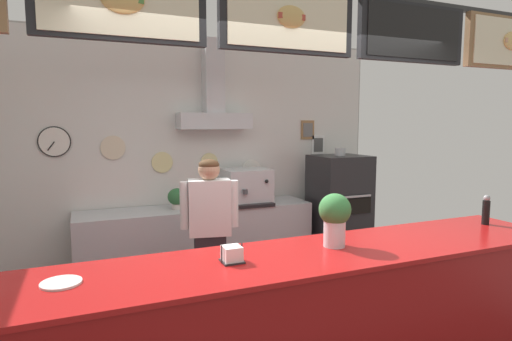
{
  "coord_description": "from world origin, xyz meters",
  "views": [
    {
      "loc": [
        -1.23,
        -2.72,
        1.91
      ],
      "look_at": [
        0.22,
        0.74,
        1.48
      ],
      "focal_mm": 29.25,
      "sensor_mm": 36.0,
      "label": 1
    }
  ],
  "objects_px": {
    "napkin_holder": "(232,255)",
    "pepper_grinder": "(486,210)",
    "pizza_oven": "(339,210)",
    "condiment_plate": "(61,283)",
    "shop_worker": "(210,235)",
    "espresso_machine": "(246,187)",
    "potted_thyme": "(223,193)",
    "potted_basil": "(177,198)",
    "basil_vase": "(335,218)"
  },
  "relations": [
    {
      "from": "pizza_oven",
      "to": "condiment_plate",
      "type": "height_order",
      "value": "pizza_oven"
    },
    {
      "from": "pizza_oven",
      "to": "basil_vase",
      "type": "xyz_separation_m",
      "value": [
        -1.6,
        -2.31,
        0.53
      ]
    },
    {
      "from": "pizza_oven",
      "to": "condiment_plate",
      "type": "distance_m",
      "value": 4.03
    },
    {
      "from": "pepper_grinder",
      "to": "napkin_holder",
      "type": "bearing_deg",
      "value": -178.09
    },
    {
      "from": "shop_worker",
      "to": "pepper_grinder",
      "type": "bearing_deg",
      "value": 157.49
    },
    {
      "from": "napkin_holder",
      "to": "pepper_grinder",
      "type": "height_order",
      "value": "pepper_grinder"
    },
    {
      "from": "pizza_oven",
      "to": "basil_vase",
      "type": "height_order",
      "value": "pizza_oven"
    },
    {
      "from": "shop_worker",
      "to": "potted_thyme",
      "type": "xyz_separation_m",
      "value": [
        0.52,
        1.18,
        0.18
      ]
    },
    {
      "from": "condiment_plate",
      "to": "pepper_grinder",
      "type": "bearing_deg",
      "value": 1.01
    },
    {
      "from": "shop_worker",
      "to": "espresso_machine",
      "type": "bearing_deg",
      "value": -113.49
    },
    {
      "from": "condiment_plate",
      "to": "pepper_grinder",
      "type": "height_order",
      "value": "pepper_grinder"
    },
    {
      "from": "potted_basil",
      "to": "pepper_grinder",
      "type": "distance_m",
      "value": 3.21
    },
    {
      "from": "pizza_oven",
      "to": "pepper_grinder",
      "type": "distance_m",
      "value": 2.32
    },
    {
      "from": "potted_thyme",
      "to": "pepper_grinder",
      "type": "height_order",
      "value": "pepper_grinder"
    },
    {
      "from": "condiment_plate",
      "to": "pepper_grinder",
      "type": "distance_m",
      "value": 3.15
    },
    {
      "from": "potted_thyme",
      "to": "basil_vase",
      "type": "xyz_separation_m",
      "value": [
        -0.05,
        -2.55,
        0.24
      ]
    },
    {
      "from": "napkin_holder",
      "to": "basil_vase",
      "type": "distance_m",
      "value": 0.76
    },
    {
      "from": "pizza_oven",
      "to": "basil_vase",
      "type": "relative_size",
      "value": 4.39
    },
    {
      "from": "napkin_holder",
      "to": "basil_vase",
      "type": "bearing_deg",
      "value": 2.9
    },
    {
      "from": "pizza_oven",
      "to": "potted_thyme",
      "type": "height_order",
      "value": "pizza_oven"
    },
    {
      "from": "pizza_oven",
      "to": "pepper_grinder",
      "type": "xyz_separation_m",
      "value": [
        -0.12,
        -2.27,
        0.46
      ]
    },
    {
      "from": "potted_basil",
      "to": "pepper_grinder",
      "type": "xyz_separation_m",
      "value": [
        2.01,
        -2.49,
        0.17
      ]
    },
    {
      "from": "espresso_machine",
      "to": "potted_basil",
      "type": "distance_m",
      "value": 0.89
    },
    {
      "from": "condiment_plate",
      "to": "basil_vase",
      "type": "distance_m",
      "value": 1.68
    },
    {
      "from": "espresso_machine",
      "to": "potted_thyme",
      "type": "bearing_deg",
      "value": 176.93
    },
    {
      "from": "potted_thyme",
      "to": "napkin_holder",
      "type": "bearing_deg",
      "value": -106.99
    },
    {
      "from": "shop_worker",
      "to": "espresso_machine",
      "type": "height_order",
      "value": "shop_worker"
    },
    {
      "from": "shop_worker",
      "to": "napkin_holder",
      "type": "bearing_deg",
      "value": 90.89
    },
    {
      "from": "potted_thyme",
      "to": "shop_worker",
      "type": "bearing_deg",
      "value": -113.64
    },
    {
      "from": "espresso_machine",
      "to": "pepper_grinder",
      "type": "height_order",
      "value": "espresso_machine"
    },
    {
      "from": "espresso_machine",
      "to": "condiment_plate",
      "type": "xyz_separation_m",
      "value": [
        -2.03,
        -2.56,
        -0.02
      ]
    },
    {
      "from": "potted_thyme",
      "to": "condiment_plate",
      "type": "xyz_separation_m",
      "value": [
        -1.72,
        -2.57,
        0.05
      ]
    },
    {
      "from": "basil_vase",
      "to": "pepper_grinder",
      "type": "bearing_deg",
      "value": 1.41
    },
    {
      "from": "basil_vase",
      "to": "espresso_machine",
      "type": "bearing_deg",
      "value": 81.96
    },
    {
      "from": "pizza_oven",
      "to": "potted_thyme",
      "type": "relative_size",
      "value": 6.02
    },
    {
      "from": "potted_basil",
      "to": "basil_vase",
      "type": "xyz_separation_m",
      "value": [
        0.53,
        -2.53,
        0.25
      ]
    },
    {
      "from": "espresso_machine",
      "to": "pepper_grinder",
      "type": "xyz_separation_m",
      "value": [
        1.12,
        -2.5,
        0.1
      ]
    },
    {
      "from": "potted_thyme",
      "to": "napkin_holder",
      "type": "height_order",
      "value": "napkin_holder"
    },
    {
      "from": "pepper_grinder",
      "to": "basil_vase",
      "type": "bearing_deg",
      "value": -178.59
    },
    {
      "from": "espresso_machine",
      "to": "condiment_plate",
      "type": "relative_size",
      "value": 2.8
    },
    {
      "from": "shop_worker",
      "to": "napkin_holder",
      "type": "relative_size",
      "value": 11.64
    },
    {
      "from": "napkin_holder",
      "to": "pizza_oven",
      "type": "bearing_deg",
      "value": 45.06
    },
    {
      "from": "pepper_grinder",
      "to": "shop_worker",
      "type": "bearing_deg",
      "value": 145.58
    },
    {
      "from": "pizza_oven",
      "to": "shop_worker",
      "type": "distance_m",
      "value": 2.27
    },
    {
      "from": "pizza_oven",
      "to": "potted_basil",
      "type": "xyz_separation_m",
      "value": [
        -2.12,
        0.22,
        0.28
      ]
    },
    {
      "from": "pizza_oven",
      "to": "espresso_machine",
      "type": "xyz_separation_m",
      "value": [
        -1.24,
        0.23,
        0.36
      ]
    },
    {
      "from": "shop_worker",
      "to": "espresso_machine",
      "type": "distance_m",
      "value": 1.45
    },
    {
      "from": "potted_basil",
      "to": "condiment_plate",
      "type": "relative_size",
      "value": 1.22
    },
    {
      "from": "pizza_oven",
      "to": "espresso_machine",
      "type": "bearing_deg",
      "value": 169.47
    },
    {
      "from": "pizza_oven",
      "to": "napkin_holder",
      "type": "xyz_separation_m",
      "value": [
        -2.34,
        -2.34,
        0.38
      ]
    }
  ]
}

